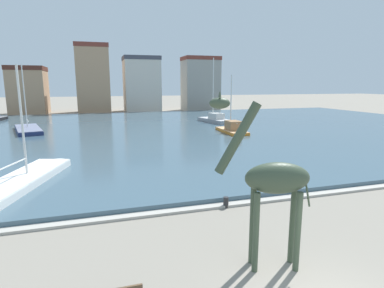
% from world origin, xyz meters
% --- Properties ---
extents(harbor_water, '(87.88, 47.96, 0.33)m').
position_xyz_m(harbor_water, '(0.00, 31.41, 0.16)').
color(harbor_water, '#3D5666').
rests_on(harbor_water, ground).
extents(quay_edge_coping, '(87.88, 0.50, 0.12)m').
position_xyz_m(quay_edge_coping, '(0.00, 7.18, 0.06)').
color(quay_edge_coping, '#ADA89E').
rests_on(quay_edge_coping, ground).
extents(giraffe_statue, '(3.05, 1.29, 5.42)m').
position_xyz_m(giraffe_statue, '(-0.50, 2.24, 2.77)').
color(giraffe_statue, '#3D4C38').
rests_on(giraffe_statue, ground).
extents(sailboat_navy, '(4.42, 9.26, 7.82)m').
position_xyz_m(sailboat_navy, '(-13.08, 34.18, 0.41)').
color(sailboat_navy, navy).
rests_on(sailboat_navy, ground).
extents(sailboat_white, '(4.66, 9.51, 6.61)m').
position_xyz_m(sailboat_white, '(-9.13, 13.18, 0.40)').
color(sailboat_white, white).
rests_on(sailboat_white, ground).
extents(sailboat_orange, '(2.09, 6.23, 6.62)m').
position_xyz_m(sailboat_orange, '(8.92, 26.42, 0.54)').
color(sailboat_orange, orange).
rests_on(sailboat_orange, ground).
extents(sailboat_grey, '(3.40, 7.06, 9.16)m').
position_xyz_m(sailboat_grey, '(10.33, 35.82, 0.59)').
color(sailboat_grey, '#939399').
rests_on(sailboat_grey, ground).
extents(mooring_bollard, '(0.24, 0.24, 0.50)m').
position_xyz_m(mooring_bollard, '(0.12, 7.03, 0.25)').
color(mooring_bollard, '#232326').
rests_on(mooring_bollard, ground).
extents(townhouse_narrow_midrow, '(6.36, 7.58, 8.88)m').
position_xyz_m(townhouse_narrow_midrow, '(-17.39, 60.81, 4.46)').
color(townhouse_narrow_midrow, tan).
rests_on(townhouse_narrow_midrow, ground).
extents(townhouse_tall_gabled, '(6.24, 7.39, 13.25)m').
position_xyz_m(townhouse_tall_gabled, '(-5.64, 60.74, 6.64)').
color(townhouse_tall_gabled, tan).
rests_on(townhouse_tall_gabled, ground).
extents(townhouse_corner_house, '(7.34, 6.47, 11.21)m').
position_xyz_m(townhouse_corner_house, '(3.98, 61.11, 5.62)').
color(townhouse_corner_house, beige).
rests_on(townhouse_corner_house, ground).
extents(townhouse_end_terrace, '(7.67, 5.65, 11.41)m').
position_xyz_m(townhouse_end_terrace, '(16.65, 60.35, 5.72)').
color(townhouse_end_terrace, gray).
rests_on(townhouse_end_terrace, ground).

